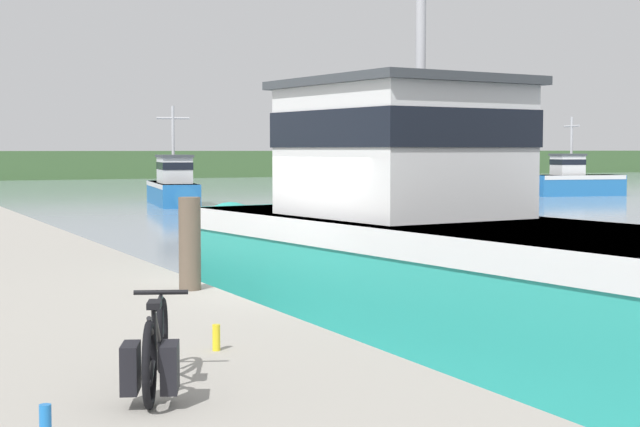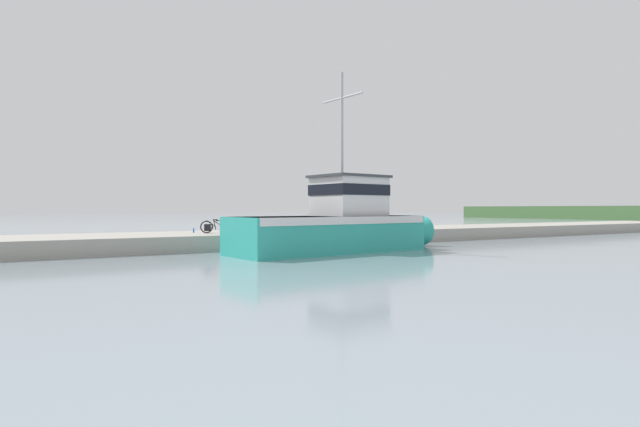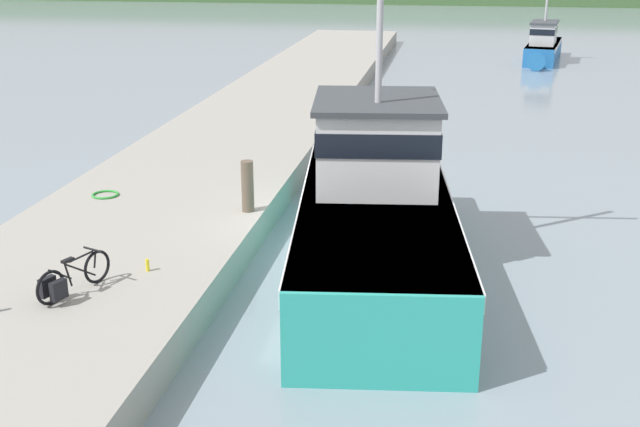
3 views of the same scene
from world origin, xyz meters
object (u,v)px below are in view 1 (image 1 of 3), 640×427
at_px(boat_white_moored, 573,180).
at_px(water_bottle_on_curb, 45,422).
at_px(boat_green_anchored, 173,186).
at_px(fishing_boat_main, 429,243).
at_px(water_bottle_by_bike, 216,338).
at_px(mooring_post, 190,244).
at_px(bicycle_touring, 154,353).

height_order(boat_white_moored, water_bottle_on_curb, boat_white_moored).
distance_m(boat_green_anchored, boat_white_moored, 23.09).
distance_m(fishing_boat_main, boat_green_anchored, 33.45).
bearing_deg(water_bottle_by_bike, water_bottle_on_curb, -131.84).
xyz_separation_m(boat_white_moored, water_bottle_by_bike, (-33.70, -35.10, -0.00)).
xyz_separation_m(fishing_boat_main, mooring_post, (-3.11, 0.91, 0.04)).
relative_size(mooring_post, water_bottle_by_bike, 5.02).
xyz_separation_m(fishing_boat_main, boat_green_anchored, (6.50, 32.81, -0.42)).
bearing_deg(mooring_post, boat_green_anchored, 73.23).
relative_size(fishing_boat_main, boat_green_anchored, 1.43).
xyz_separation_m(fishing_boat_main, water_bottle_by_bike, (-4.12, -2.95, -0.45)).
bearing_deg(boat_green_anchored, boat_white_moored, -171.93).
xyz_separation_m(bicycle_touring, water_bottle_on_curb, (-0.94, -0.78, -0.21)).
bearing_deg(water_bottle_on_curb, water_bottle_by_bike, 48.16).
bearing_deg(boat_white_moored, bicycle_touring, 147.85).
bearing_deg(water_bottle_on_curb, boat_green_anchored, 71.70).
height_order(fishing_boat_main, water_bottle_on_curb, fishing_boat_main).
bearing_deg(boat_green_anchored, water_bottle_on_curb, 81.40).
bearing_deg(bicycle_touring, water_bottle_by_bike, 75.38).
height_order(boat_green_anchored, mooring_post, boat_green_anchored).
distance_m(bicycle_touring, water_bottle_by_bike, 1.68).
bearing_deg(water_bottle_by_bike, fishing_boat_main, 35.57).
height_order(water_bottle_by_bike, water_bottle_on_curb, water_bottle_by_bike).
distance_m(boat_green_anchored, water_bottle_by_bike, 37.31).
bearing_deg(water_bottle_by_bike, mooring_post, 75.34).
bearing_deg(boat_white_moored, water_bottle_by_bike, 147.59).
xyz_separation_m(fishing_boat_main, bicycle_touring, (-5.09, -4.30, -0.25)).
height_order(boat_green_anchored, water_bottle_by_bike, boat_green_anchored).
bearing_deg(fishing_boat_main, boat_white_moored, 40.57).
relative_size(boat_white_moored, water_bottle_by_bike, 25.49).
bearing_deg(bicycle_touring, water_bottle_on_curb, -119.10).
bearing_deg(fishing_boat_main, mooring_post, 156.94).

